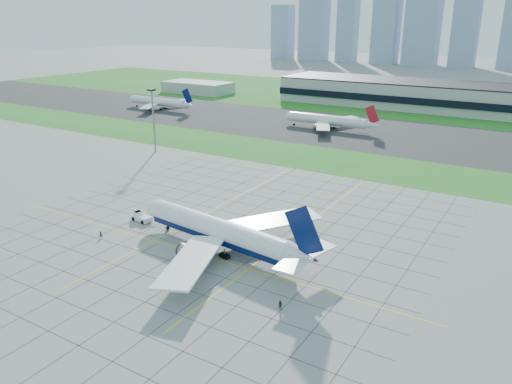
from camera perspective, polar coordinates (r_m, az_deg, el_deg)
ground at (r=122.28m, az=-7.56°, el=-6.27°), size 1400.00×1400.00×0.00m
grass_median at (r=195.79m, az=9.12°, el=3.53°), size 700.00×35.00×0.04m
asphalt_taxiway at (r=246.16m, az=14.12°, el=6.43°), size 700.00×75.00×0.04m
grass_far at (r=351.11m, az=19.77°, el=9.60°), size 700.00×145.00×0.04m
apron_markings at (r=129.99m, az=-4.35°, el=-4.54°), size 120.00×130.00×0.03m
terminal at (r=319.39m, az=25.99°, el=9.37°), size 260.00×43.00×15.80m
service_block at (r=377.52m, az=-6.67°, el=11.81°), size 50.00×25.00×8.00m
light_mast at (r=208.74m, az=-11.69°, el=8.91°), size 2.50×2.50×25.60m
city_skyline at (r=610.13m, az=25.32°, el=18.20°), size 523.00×32.40×160.00m
airliner at (r=118.71m, az=-4.18°, el=-4.51°), size 53.46×53.86×16.86m
pushback_tug at (r=139.63m, az=-13.02°, el=-2.81°), size 8.67×3.62×2.38m
crew_near at (r=131.54m, az=-17.31°, el=-4.68°), size 0.79×0.80×1.86m
crew_far at (r=97.02m, az=2.78°, el=-12.78°), size 1.04×0.89×1.87m
distant_jet_0 at (r=311.23m, az=-11.03°, el=10.09°), size 46.57×42.66×14.08m
distant_jet_1 at (r=251.61m, az=8.23°, el=8.12°), size 46.92×42.66×14.08m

